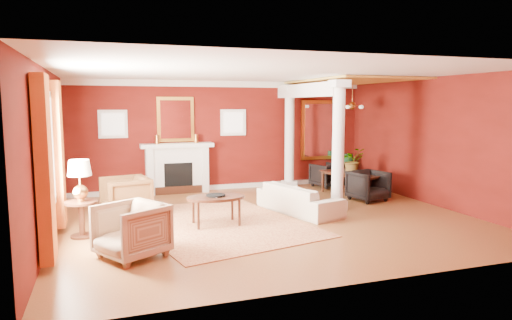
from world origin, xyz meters
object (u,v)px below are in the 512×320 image
object	(u,v)px
sofa	(299,194)
armchair_stripe	(131,228)
armchair_leopard	(126,195)
coffee_table	(216,199)
side_table	(80,187)
dining_table	(354,177)

from	to	relation	value
sofa	armchair_stripe	size ratio (longest dim) A/B	2.24
armchair_leopard	armchair_stripe	bearing A→B (deg)	-12.46
sofa	armchair_stripe	distance (m)	4.00
armchair_stripe	armchair_leopard	bearing A→B (deg)	148.05
armchair_leopard	coffee_table	world-z (taller)	armchair_leopard
side_table	dining_table	size ratio (longest dim) A/B	0.84
armchair_stripe	coffee_table	bearing A→B (deg)	99.45
coffee_table	dining_table	size ratio (longest dim) A/B	0.69
sofa	side_table	world-z (taller)	side_table
armchair_leopard	side_table	size ratio (longest dim) A/B	0.67
armchair_stripe	side_table	xyz separation A→B (m)	(-0.75, 1.36, 0.44)
armchair_stripe	dining_table	size ratio (longest dim) A/B	0.56
dining_table	sofa	bearing A→B (deg)	106.75
coffee_table	dining_table	distance (m)	4.41
sofa	armchair_leopard	xyz separation A→B (m)	(-3.51, 0.77, 0.06)
dining_table	coffee_table	bearing A→B (deg)	98.41
armchair_stripe	coffee_table	xyz separation A→B (m)	(1.63, 1.39, 0.06)
coffee_table	side_table	bearing A→B (deg)	-179.23
sofa	dining_table	world-z (taller)	dining_table
sofa	coffee_table	world-z (taller)	sofa
armchair_leopard	armchair_stripe	size ratio (longest dim) A/B	1.01
sofa	coffee_table	size ratio (longest dim) A/B	1.82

